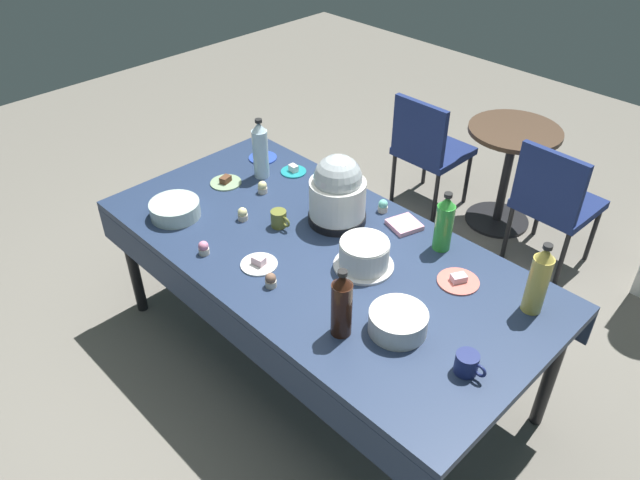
{
  "coord_description": "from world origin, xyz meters",
  "views": [
    {
      "loc": [
        1.61,
        -1.58,
        2.47
      ],
      "look_at": [
        0.0,
        0.0,
        0.8
      ],
      "focal_mm": 34.11,
      "sensor_mm": 36.0,
      "label": 1
    }
  ],
  "objects_px": {
    "ceramic_snack_bowl": "(398,322)",
    "cupcake_cocoa": "(262,187)",
    "glass_salad_bowl": "(175,209)",
    "cupcake_berry": "(349,188)",
    "dessert_plate_sage": "(226,182)",
    "soda_bottle_cola": "(342,305)",
    "soda_bottle_ginger_ale": "(539,280)",
    "coffee_mug_olive": "(279,219)",
    "dessert_plate_cobalt": "(263,157)",
    "cupcake_lemon": "(204,248)",
    "slow_cooker": "(338,192)",
    "coffee_mug_navy": "(467,364)",
    "dessert_plate_coral": "(458,281)",
    "dessert_plate_white": "(259,263)",
    "cupcake_rose": "(243,214)",
    "soda_bottle_water": "(260,150)",
    "dessert_plate_teal": "(294,171)",
    "potluck_table": "(320,259)",
    "cupcake_mint": "(382,206)",
    "maroon_chair_left": "(428,146)",
    "frosted_layer_cake": "(364,255)",
    "maroon_chair_right": "(554,199)",
    "cupcake_vanilla": "(271,280)",
    "soda_bottle_lime_soda": "(444,223)"
  },
  "relations": [
    {
      "from": "glass_salad_bowl",
      "to": "coffee_mug_olive",
      "type": "bearing_deg",
      "value": 35.86
    },
    {
      "from": "soda_bottle_water",
      "to": "maroon_chair_left",
      "type": "distance_m",
      "value": 1.42
    },
    {
      "from": "coffee_mug_navy",
      "to": "cupcake_rose",
      "type": "bearing_deg",
      "value": 178.57
    },
    {
      "from": "dessert_plate_sage",
      "to": "coffee_mug_olive",
      "type": "height_order",
      "value": "coffee_mug_olive"
    },
    {
      "from": "coffee_mug_olive",
      "to": "coffee_mug_navy",
      "type": "bearing_deg",
      "value": -6.07
    },
    {
      "from": "slow_cooker",
      "to": "maroon_chair_right",
      "type": "distance_m",
      "value": 1.52
    },
    {
      "from": "dessert_plate_cobalt",
      "to": "cupcake_lemon",
      "type": "relative_size",
      "value": 2.43
    },
    {
      "from": "dessert_plate_teal",
      "to": "maroon_chair_right",
      "type": "distance_m",
      "value": 1.59
    },
    {
      "from": "dessert_plate_sage",
      "to": "cupcake_cocoa",
      "type": "height_order",
      "value": "cupcake_cocoa"
    },
    {
      "from": "dessert_plate_coral",
      "to": "dessert_plate_cobalt",
      "type": "height_order",
      "value": "dessert_plate_cobalt"
    },
    {
      "from": "soda_bottle_water",
      "to": "cupcake_cocoa",
      "type": "bearing_deg",
      "value": -38.77
    },
    {
      "from": "dessert_plate_teal",
      "to": "cupcake_vanilla",
      "type": "xyz_separation_m",
      "value": [
        0.65,
        -0.72,
        0.02
      ]
    },
    {
      "from": "frosted_layer_cake",
      "to": "cupcake_rose",
      "type": "bearing_deg",
      "value": -167.13
    },
    {
      "from": "potluck_table",
      "to": "soda_bottle_cola",
      "type": "xyz_separation_m",
      "value": [
        0.44,
        -0.32,
        0.21
      ]
    },
    {
      "from": "ceramic_snack_bowl",
      "to": "maroon_chair_right",
      "type": "height_order",
      "value": "maroon_chair_right"
    },
    {
      "from": "soda_bottle_ginger_ale",
      "to": "soda_bottle_lime_soda",
      "type": "bearing_deg",
      "value": 171.58
    },
    {
      "from": "dessert_plate_sage",
      "to": "coffee_mug_navy",
      "type": "bearing_deg",
      "value": -6.24
    },
    {
      "from": "dessert_plate_coral",
      "to": "dessert_plate_white",
      "type": "bearing_deg",
      "value": -142.18
    },
    {
      "from": "dessert_plate_white",
      "to": "dessert_plate_cobalt",
      "type": "bearing_deg",
      "value": 138.84
    },
    {
      "from": "dessert_plate_cobalt",
      "to": "cupcake_berry",
      "type": "height_order",
      "value": "cupcake_berry"
    },
    {
      "from": "slow_cooker",
      "to": "maroon_chair_left",
      "type": "relative_size",
      "value": 0.42
    },
    {
      "from": "dessert_plate_white",
      "to": "coffee_mug_olive",
      "type": "relative_size",
      "value": 1.43
    },
    {
      "from": "soda_bottle_cola",
      "to": "maroon_chair_left",
      "type": "xyz_separation_m",
      "value": [
        -0.99,
        1.91,
        -0.4
      ]
    },
    {
      "from": "glass_salad_bowl",
      "to": "coffee_mug_navy",
      "type": "height_order",
      "value": "coffee_mug_navy"
    },
    {
      "from": "cupcake_mint",
      "to": "maroon_chair_left",
      "type": "distance_m",
      "value": 1.3
    },
    {
      "from": "dessert_plate_white",
      "to": "cupcake_cocoa",
      "type": "relative_size",
      "value": 2.49
    },
    {
      "from": "dessert_plate_cobalt",
      "to": "cupcake_rose",
      "type": "distance_m",
      "value": 0.63
    },
    {
      "from": "dessert_plate_coral",
      "to": "potluck_table",
      "type": "bearing_deg",
      "value": -156.25
    },
    {
      "from": "slow_cooker",
      "to": "cupcake_lemon",
      "type": "bearing_deg",
      "value": -111.19
    },
    {
      "from": "slow_cooker",
      "to": "coffee_mug_navy",
      "type": "xyz_separation_m",
      "value": [
        1.01,
        -0.36,
        -0.12
      ]
    },
    {
      "from": "dessert_plate_cobalt",
      "to": "coffee_mug_olive",
      "type": "relative_size",
      "value": 1.4
    },
    {
      "from": "cupcake_berry",
      "to": "dessert_plate_teal",
      "type": "bearing_deg",
      "value": -170.53
    },
    {
      "from": "cupcake_berry",
      "to": "coffee_mug_navy",
      "type": "height_order",
      "value": "coffee_mug_navy"
    },
    {
      "from": "glass_salad_bowl",
      "to": "cupcake_berry",
      "type": "distance_m",
      "value": 0.91
    },
    {
      "from": "cupcake_lemon",
      "to": "cupcake_rose",
      "type": "height_order",
      "value": "same"
    },
    {
      "from": "cupcake_cocoa",
      "to": "maroon_chair_right",
      "type": "xyz_separation_m",
      "value": [
        0.96,
        1.46,
        -0.29
      ]
    },
    {
      "from": "soda_bottle_cola",
      "to": "coffee_mug_olive",
      "type": "height_order",
      "value": "soda_bottle_cola"
    },
    {
      "from": "ceramic_snack_bowl",
      "to": "soda_bottle_water",
      "type": "distance_m",
      "value": 1.36
    },
    {
      "from": "ceramic_snack_bowl",
      "to": "dessert_plate_white",
      "type": "relative_size",
      "value": 1.39
    },
    {
      "from": "cupcake_cocoa",
      "to": "soda_bottle_water",
      "type": "xyz_separation_m",
      "value": [
        -0.14,
        0.11,
        0.13
      ]
    },
    {
      "from": "coffee_mug_navy",
      "to": "coffee_mug_olive",
      "type": "bearing_deg",
      "value": 173.93
    },
    {
      "from": "soda_bottle_ginger_ale",
      "to": "soda_bottle_cola",
      "type": "relative_size",
      "value": 1.07
    },
    {
      "from": "frosted_layer_cake",
      "to": "coffee_mug_olive",
      "type": "relative_size",
      "value": 2.33
    },
    {
      "from": "ceramic_snack_bowl",
      "to": "dessert_plate_cobalt",
      "type": "relative_size",
      "value": 1.43
    },
    {
      "from": "ceramic_snack_bowl",
      "to": "cupcake_cocoa",
      "type": "xyz_separation_m",
      "value": [
        -1.16,
        0.28,
        -0.01
      ]
    },
    {
      "from": "dessert_plate_sage",
      "to": "potluck_table",
      "type": "bearing_deg",
      "value": -3.29
    },
    {
      "from": "dessert_plate_sage",
      "to": "slow_cooker",
      "type": "bearing_deg",
      "value": 14.7
    },
    {
      "from": "dessert_plate_sage",
      "to": "soda_bottle_cola",
      "type": "xyz_separation_m",
      "value": [
        1.22,
        -0.37,
        0.14
      ]
    },
    {
      "from": "slow_cooker",
      "to": "cupcake_rose",
      "type": "height_order",
      "value": "slow_cooker"
    },
    {
      "from": "cupcake_cocoa",
      "to": "maroon_chair_left",
      "type": "distance_m",
      "value": 1.49
    }
  ]
}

